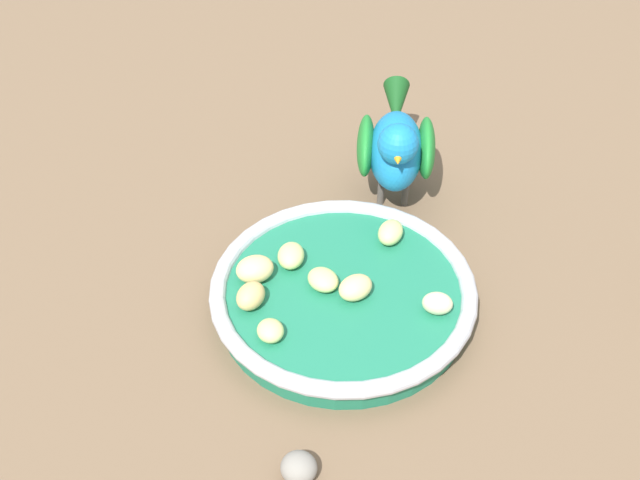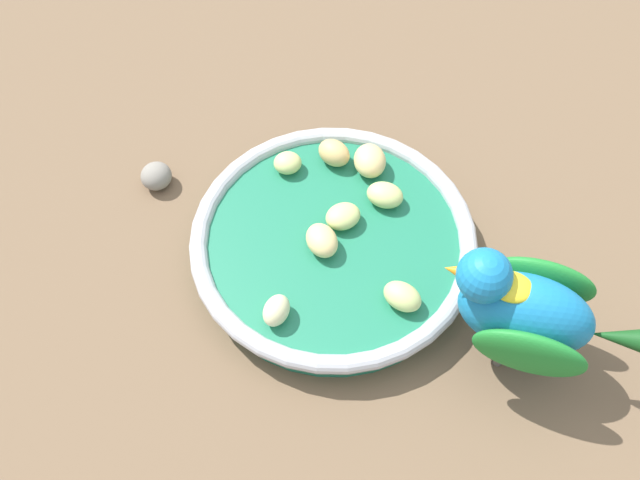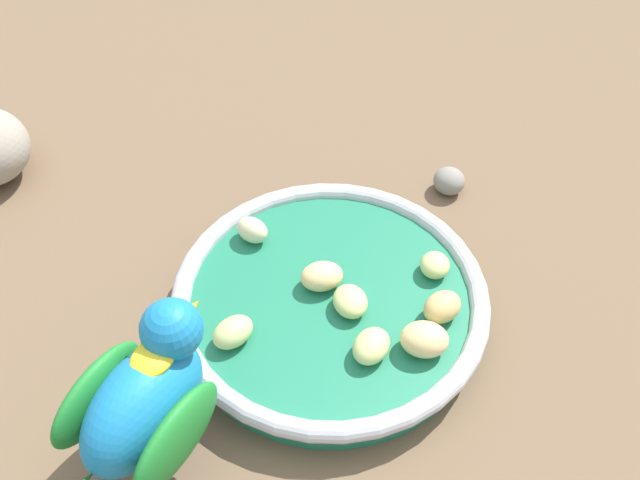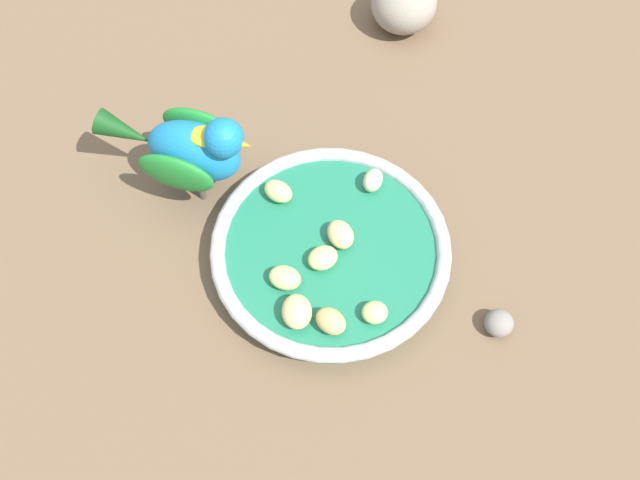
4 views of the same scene
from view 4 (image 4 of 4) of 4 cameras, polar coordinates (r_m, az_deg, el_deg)
ground_plane at (r=0.67m, az=2.17°, el=-1.50°), size 4.00×4.00×0.00m
feeding_bowl at (r=0.65m, az=0.92°, el=-0.91°), size 0.24×0.24×0.03m
apple_piece_0 at (r=0.63m, az=0.00°, el=-1.31°), size 0.03×0.03×0.02m
apple_piece_1 at (r=0.61m, az=4.78°, el=-6.29°), size 0.03×0.03×0.02m
apple_piece_2 at (r=0.61m, az=-2.03°, el=-6.23°), size 0.04×0.04×0.02m
apple_piece_3 at (r=0.68m, az=4.62°, el=5.19°), size 0.03×0.03×0.02m
apple_piece_4 at (r=0.64m, az=1.85°, el=0.53°), size 0.04×0.03×0.02m
apple_piece_5 at (r=0.62m, az=-3.06°, el=-3.30°), size 0.04×0.04×0.02m
apple_piece_6 at (r=0.67m, az=-3.64°, el=4.24°), size 0.04×0.03×0.02m
apple_piece_7 at (r=0.60m, az=0.94°, el=-7.06°), size 0.03×0.03×0.02m
parrot at (r=0.67m, az=-11.18°, el=7.85°), size 0.15×0.12×0.12m
rock_large at (r=0.86m, az=7.31°, el=19.73°), size 0.12×0.12×0.07m
pebble_0 at (r=0.65m, az=15.29°, el=-6.98°), size 0.03×0.03×0.02m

